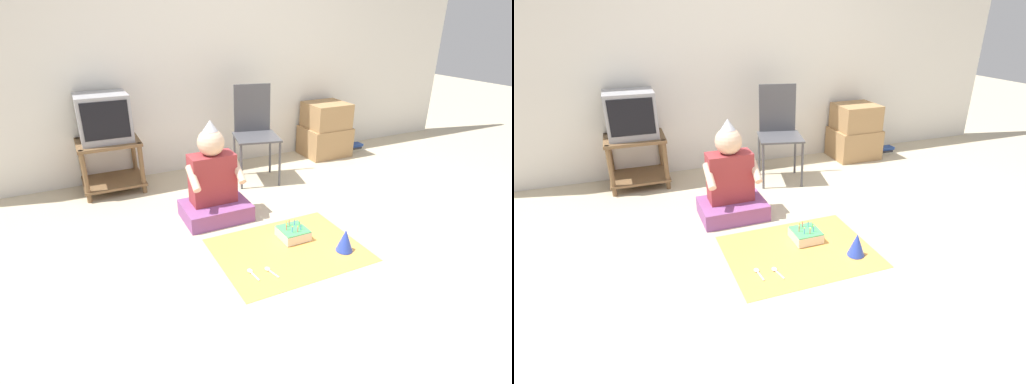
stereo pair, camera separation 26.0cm
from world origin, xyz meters
The scene contains 13 objects.
ground_plane centered at (0.00, 0.00, 0.00)m, with size 16.00×16.00×0.00m, color beige.
wall_back centered at (0.00, 2.16, 1.27)m, with size 6.40×0.06×2.55m.
tv_stand centered at (-1.32, 1.89, 0.30)m, with size 0.57×0.49×0.51m.
tv centered at (-1.32, 1.91, 0.73)m, with size 0.46×0.40×0.44m.
folding_chair centered at (0.09, 1.58, 0.56)m, with size 0.52×0.51×0.97m.
cardboard_box_stack centered at (1.19, 1.87, 0.31)m, with size 0.54×0.46×0.64m.
book_pile centered at (1.63, 1.84, 0.04)m, with size 0.21×0.14×0.08m.
person_seated centered at (-0.61, 0.91, 0.29)m, with size 0.56×0.42×0.85m.
party_cloth centered at (-0.31, 0.16, 0.00)m, with size 1.08×0.84×0.01m.
birthday_cake centered at (-0.19, 0.29, 0.05)m, with size 0.21×0.21×0.14m.
party_hat_blue centered at (0.06, -0.03, 0.09)m, with size 0.13×0.13×0.17m.
plastic_spoon_near centered at (-0.68, 0.02, 0.01)m, with size 0.04×0.15×0.01m.
plastic_spoon_far centered at (-0.56, -0.01, 0.01)m, with size 0.05×0.14×0.01m.
Camera 1 is at (-1.63, -2.03, 1.64)m, focal length 28.00 mm.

